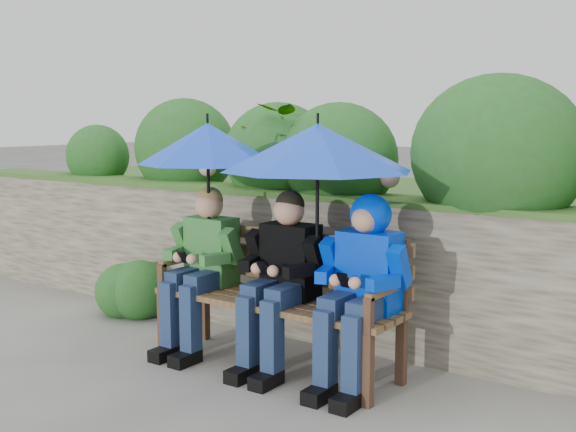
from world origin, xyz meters
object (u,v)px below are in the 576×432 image
Objects in this scene: boy_middle at (281,273)px; umbrella_right at (318,148)px; park_bench at (282,289)px; boy_left at (202,262)px; boy_right at (361,276)px; umbrella_left at (208,144)px.

umbrella_right is at bearing 8.72° from boy_middle.
boy_left is (-0.60, -0.07, 0.12)m from park_bench.
boy_right is (1.19, 0.01, 0.05)m from boy_left.
umbrella_right is at bearing -0.28° from umbrella_left.
umbrella_right reaches higher than boy_right.
boy_middle is at bearing -171.28° from umbrella_right.
umbrella_left reaches higher than park_bench.
boy_left is at bearing -177.77° from umbrella_right.
umbrella_right reaches higher than park_bench.
park_bench is 1.43× the size of umbrella_right.
umbrella_left is (0.03, 0.04, 0.77)m from boy_left.
umbrella_left is at bearing 178.61° from boy_right.
umbrella_left is 0.80× the size of umbrella_right.
umbrella_right is at bearing 175.65° from boy_right.
boy_middle is at bearing -3.73° from umbrella_left.
park_bench is 0.61m from boy_left.
boy_left is 0.64m from boy_middle.
umbrella_left is (-0.61, 0.04, 0.77)m from boy_middle.
boy_right is 1.23× the size of umbrella_left.
umbrella_right reaches higher than boy_left.
boy_middle is 0.98× the size of umbrella_right.
umbrella_right reaches higher than boy_middle.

